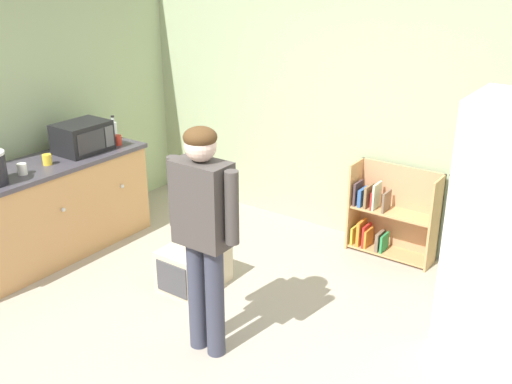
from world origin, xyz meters
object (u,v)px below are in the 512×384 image
at_px(kitchen_counter, 43,212).
at_px(microwave, 82,137).
at_px(pet_carrier, 194,266).
at_px(bookshelf, 389,216).
at_px(yellow_cup, 47,160).
at_px(refrigerator, 509,225).
at_px(red_cup, 117,140).
at_px(white_cup, 22,169).
at_px(clear_bottle, 114,130).
at_px(standing_person, 203,223).

relative_size(kitchen_counter, microwave, 4.39).
bearing_deg(microwave, pet_carrier, -4.68).
relative_size(bookshelf, yellow_cup, 8.95).
bearing_deg(kitchen_counter, microwave, 88.03).
xyz_separation_m(refrigerator, bookshelf, (-1.17, 0.76, -0.52)).
relative_size(refrigerator, bookshelf, 2.09).
relative_size(bookshelf, pet_carrier, 1.54).
distance_m(refrigerator, yellow_cup, 3.81).
xyz_separation_m(kitchen_counter, red_cup, (0.12, 0.85, 0.50)).
distance_m(kitchen_counter, red_cup, 0.99).
xyz_separation_m(white_cup, yellow_cup, (-0.04, 0.28, 0.00)).
xyz_separation_m(refrigerator, clear_bottle, (-3.75, -0.20, 0.11)).
relative_size(standing_person, microwave, 3.43).
bearing_deg(bookshelf, red_cup, -156.23).
height_order(refrigerator, bookshelf, refrigerator).
bearing_deg(red_cup, kitchen_counter, -97.94).
bearing_deg(pet_carrier, red_cup, 161.32).
bearing_deg(bookshelf, white_cup, -139.18).
xyz_separation_m(refrigerator, yellow_cup, (-3.65, -1.07, 0.06)).
distance_m(refrigerator, pet_carrier, 2.49).
bearing_deg(white_cup, microwave, 96.20).
bearing_deg(kitchen_counter, standing_person, -5.75).
relative_size(pet_carrier, microwave, 1.15).
relative_size(kitchen_counter, clear_bottle, 8.56).
distance_m(microwave, white_cup, 0.72).
relative_size(kitchen_counter, bookshelf, 2.48).
distance_m(microwave, yellow_cup, 0.45).
height_order(white_cup, yellow_cup, same).
bearing_deg(standing_person, white_cup, 179.48).
height_order(kitchen_counter, refrigerator, refrigerator).
bearing_deg(white_cup, pet_carrier, 23.80).
xyz_separation_m(clear_bottle, white_cup, (0.14, -1.15, -0.05)).
bearing_deg(microwave, clear_bottle, 98.06).
relative_size(kitchen_counter, pet_carrier, 3.82).
xyz_separation_m(bookshelf, microwave, (-2.52, -1.40, 0.67)).
distance_m(kitchen_counter, yellow_cup, 0.51).
bearing_deg(red_cup, refrigerator, 4.83).
xyz_separation_m(standing_person, red_cup, (-1.99, 1.06, -0.04)).
height_order(bookshelf, white_cup, white_cup).
distance_m(bookshelf, standing_person, 2.26).
height_order(bookshelf, clear_bottle, clear_bottle).
height_order(refrigerator, red_cup, refrigerator).
bearing_deg(pet_carrier, refrigerator, 18.39).
bearing_deg(white_cup, kitchen_counter, 116.25).
bearing_deg(yellow_cup, refrigerator, 16.36).
relative_size(bookshelf, clear_bottle, 3.46).
relative_size(refrigerator, pet_carrier, 3.22).
relative_size(pet_carrier, clear_bottle, 2.24).
bearing_deg(clear_bottle, red_cup, -32.58).
xyz_separation_m(kitchen_counter, standing_person, (2.10, -0.21, 0.54)).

